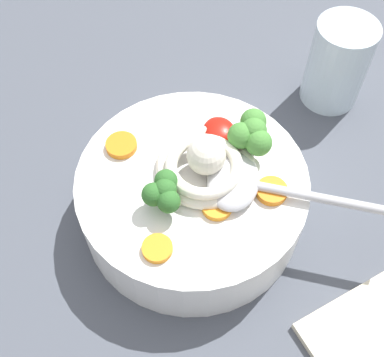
# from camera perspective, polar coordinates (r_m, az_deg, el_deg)

# --- Properties ---
(table_slab) EXTENTS (1.19, 1.19, 0.03)m
(table_slab) POSITION_cam_1_polar(r_m,az_deg,el_deg) (0.51, -2.08, -1.83)
(table_slab) COLOR #474C56
(table_slab) RESTS_ON ground
(soup_bowl) EXTENTS (0.20, 0.20, 0.06)m
(soup_bowl) POSITION_cam_1_polar(r_m,az_deg,el_deg) (0.45, 0.00, -2.07)
(soup_bowl) COLOR white
(soup_bowl) RESTS_ON table_slab
(noodle_pile) EXTENTS (0.10, 0.09, 0.04)m
(noodle_pile) POSITION_cam_1_polar(r_m,az_deg,el_deg) (0.42, 1.55, 1.70)
(noodle_pile) COLOR silver
(noodle_pile) RESTS_ON soup_bowl
(soup_spoon) EXTENTS (0.12, 0.16, 0.02)m
(soup_spoon) POSITION_cam_1_polar(r_m,az_deg,el_deg) (0.42, 6.63, -0.68)
(soup_spoon) COLOR #B7B7BC
(soup_spoon) RESTS_ON soup_bowl
(chili_sauce_dollop) EXTENTS (0.03, 0.03, 0.01)m
(chili_sauce_dollop) POSITION_cam_1_polar(r_m,az_deg,el_deg) (0.45, 2.94, 5.87)
(chili_sauce_dollop) COLOR #B2190F
(chili_sauce_dollop) RESTS_ON soup_bowl
(broccoli_floret_left) EXTENTS (0.04, 0.03, 0.03)m
(broccoli_floret_left) POSITION_cam_1_polar(r_m,az_deg,el_deg) (0.40, -3.31, -1.55)
(broccoli_floret_left) COLOR #7A9E60
(broccoli_floret_left) RESTS_ON soup_bowl
(broccoli_floret_beside_noodles) EXTENTS (0.05, 0.04, 0.04)m
(broccoli_floret_beside_noodles) POSITION_cam_1_polar(r_m,az_deg,el_deg) (0.43, 6.85, 5.19)
(broccoli_floret_beside_noodles) COLOR #7A9E60
(broccoli_floret_beside_noodles) RESTS_ON soup_bowl
(carrot_slice_near_spoon) EXTENTS (0.03, 0.03, 0.01)m
(carrot_slice_near_spoon) POSITION_cam_1_polar(r_m,az_deg,el_deg) (0.42, 9.13, -1.42)
(carrot_slice_near_spoon) COLOR orange
(carrot_slice_near_spoon) RESTS_ON soup_bowl
(carrot_slice_extra_b) EXTENTS (0.03, 0.03, 0.01)m
(carrot_slice_extra_b) POSITION_cam_1_polar(r_m,az_deg,el_deg) (0.45, -8.10, 3.80)
(carrot_slice_extra_b) COLOR orange
(carrot_slice_extra_b) RESTS_ON soup_bowl
(carrot_slice_right) EXTENTS (0.03, 0.03, 0.01)m
(carrot_slice_right) POSITION_cam_1_polar(r_m,az_deg,el_deg) (0.41, 2.87, -3.23)
(carrot_slice_right) COLOR orange
(carrot_slice_right) RESTS_ON soup_bowl
(carrot_slice_far) EXTENTS (0.02, 0.02, 0.01)m
(carrot_slice_far) POSITION_cam_1_polar(r_m,az_deg,el_deg) (0.39, -4.00, -8.01)
(carrot_slice_far) COLOR orange
(carrot_slice_far) RESTS_ON soup_bowl
(drinking_glass) EXTENTS (0.06, 0.06, 0.10)m
(drinking_glass) POSITION_cam_1_polar(r_m,az_deg,el_deg) (0.56, 16.37, 12.53)
(drinking_glass) COLOR silver
(drinking_glass) RESTS_ON table_slab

